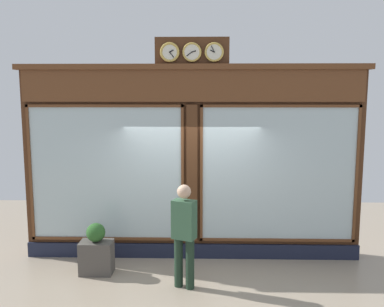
# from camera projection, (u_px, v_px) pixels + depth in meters

# --- Properties ---
(shop_facade) EXTENTS (6.40, 0.42, 4.09)m
(shop_facade) POSITION_uv_depth(u_px,v_px,m) (192.00, 162.00, 7.86)
(shop_facade) COLOR #4C2B16
(shop_facade) RESTS_ON ground_plane
(pedestrian) EXTENTS (0.42, 0.34, 1.69)m
(pedestrian) POSITION_uv_depth(u_px,v_px,m) (184.00, 232.00, 6.63)
(pedestrian) COLOR #1C2F21
(pedestrian) RESTS_ON ground_plane
(planter_box) EXTENTS (0.56, 0.36, 0.57)m
(planter_box) POSITION_uv_depth(u_px,v_px,m) (97.00, 257.00, 7.26)
(planter_box) COLOR #4C4742
(planter_box) RESTS_ON ground_plane
(planter_shrub) EXTENTS (0.33, 0.33, 0.33)m
(planter_shrub) POSITION_uv_depth(u_px,v_px,m) (96.00, 232.00, 7.19)
(planter_shrub) COLOR #285623
(planter_shrub) RESTS_ON planter_box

